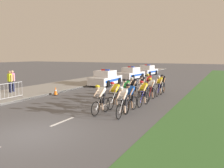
{
  "coord_description": "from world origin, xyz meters",
  "views": [
    {
      "loc": [
        6.53,
        -6.12,
        2.96
      ],
      "look_at": [
        -0.2,
        7.26,
        1.1
      ],
      "focal_mm": 36.97,
      "sensor_mm": 36.0,
      "label": 1
    }
  ],
  "objects": [
    {
      "name": "sidewalk_slab",
      "position": [
        -7.69,
        14.0,
        0.06
      ],
      "size": [
        4.62,
        60.0,
        0.12
      ],
      "primitive_type": "cube",
      "color": "gray",
      "rests_on": "ground"
    },
    {
      "name": "spectator_closest",
      "position": [
        -8.42,
        6.09,
        1.08
      ],
      "size": [
        0.52,
        0.3,
        1.68
      ],
      "color": "#23284C",
      "rests_on": "sidewalk_slab"
    },
    {
      "name": "cyclist_eleventh",
      "position": [
        0.99,
        11.41,
        0.79
      ],
      "size": [
        0.42,
        1.72,
        1.56
      ],
      "color": "black",
      "rests_on": "ground"
    },
    {
      "name": "police_car_nearest",
      "position": [
        -4.33,
        14.08,
        0.68
      ],
      "size": [
        2.14,
        4.47,
        1.59
      ],
      "color": "white",
      "rests_on": "ground"
    },
    {
      "name": "cyclist_tenth",
      "position": [
        2.11,
        10.41,
        0.79
      ],
      "size": [
        0.42,
        1.72,
        1.56
      ],
      "color": "black",
      "rests_on": "ground"
    },
    {
      "name": "police_car_third",
      "position": [
        -4.33,
        27.46,
        0.68
      ],
      "size": [
        2.23,
        4.51,
        1.59
      ],
      "color": "white",
      "rests_on": "ground"
    },
    {
      "name": "cyclist_fourth",
      "position": [
        2.01,
        5.0,
        0.79
      ],
      "size": [
        0.43,
        1.72,
        1.56
      ],
      "color": "black",
      "rests_on": "ground"
    },
    {
      "name": "cyclist_sixth",
      "position": [
        2.18,
        6.6,
        0.79
      ],
      "size": [
        0.44,
        1.72,
        1.56
      ],
      "color": "black",
      "rests_on": "ground"
    },
    {
      "name": "cyclist_seventh",
      "position": [
        0.87,
        8.38,
        0.79
      ],
      "size": [
        0.43,
        1.72,
        1.56
      ],
      "color": "black",
      "rests_on": "ground"
    },
    {
      "name": "cyclist_second",
      "position": [
        2.1,
        3.86,
        0.79
      ],
      "size": [
        0.43,
        1.72,
        1.56
      ],
      "color": "black",
      "rests_on": "ground"
    },
    {
      "name": "ground_plane",
      "position": [
        0.0,
        0.0,
        0.0
      ],
      "size": [
        160.0,
        160.0,
        0.0
      ],
      "primitive_type": "plane",
      "color": "#56565B"
    },
    {
      "name": "lane_markings_centre",
      "position": [
        0.0,
        5.88,
        0.0
      ],
      "size": [
        0.14,
        17.6,
        0.01
      ],
      "color": "white",
      "rests_on": "ground"
    },
    {
      "name": "spectator_middle",
      "position": [
        -8.62,
        6.52,
        1.08
      ],
      "size": [
        0.52,
        0.31,
        1.68
      ],
      "color": "#23284C",
      "rests_on": "sidewalk_slab"
    },
    {
      "name": "traffic_cone_near",
      "position": [
        -4.92,
        7.22,
        0.31
      ],
      "size": [
        0.36,
        0.36,
        0.64
      ],
      "color": "black",
      "rests_on": "ground"
    },
    {
      "name": "kerb_edge",
      "position": [
        -5.46,
        14.0,
        0.07
      ],
      "size": [
        0.16,
        60.0,
        0.13
      ],
      "primitive_type": "cube",
      "color": "#9E9E99",
      "rests_on": "ground"
    },
    {
      "name": "police_car_second",
      "position": [
        -4.33,
        20.89,
        0.68
      ],
      "size": [
        2.3,
        4.54,
        1.59
      ],
      "color": "white",
      "rests_on": "ground"
    },
    {
      "name": "cyclist_fifth",
      "position": [
        0.85,
        7.18,
        0.79
      ],
      "size": [
        0.44,
        1.72,
        1.56
      ],
      "color": "black",
      "rests_on": "ground"
    },
    {
      "name": "cyclist_eighth",
      "position": [
        2.07,
        8.5,
        0.79
      ],
      "size": [
        0.42,
        1.72,
        1.56
      ],
      "color": "black",
      "rests_on": "ground"
    },
    {
      "name": "cyclist_ninth",
      "position": [
        1.05,
        9.63,
        0.79
      ],
      "size": [
        0.45,
        1.72,
        1.56
      ],
      "color": "black",
      "rests_on": "ground"
    },
    {
      "name": "cyclist_lead",
      "position": [
        0.85,
        3.88,
        0.79
      ],
      "size": [
        0.43,
        1.72,
        1.56
      ],
      "color": "black",
      "rests_on": "ground"
    },
    {
      "name": "crowd_barrier_front",
      "position": [
        -6.05,
        3.97,
        0.65
      ],
      "size": [
        0.54,
        2.32,
        1.07
      ],
      "color": "#B7BABF",
      "rests_on": "sidewalk_slab"
    },
    {
      "name": "cyclist_third",
      "position": [
        0.94,
        5.36,
        0.79
      ],
      "size": [
        0.45,
        1.72,
        1.56
      ],
      "color": "black",
      "rests_on": "ground"
    },
    {
      "name": "cyclist_twelfth",
      "position": [
        2.11,
        11.39,
        0.79
      ],
      "size": [
        0.43,
        1.72,
        1.56
      ],
      "color": "black",
      "rests_on": "ground"
    }
  ]
}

